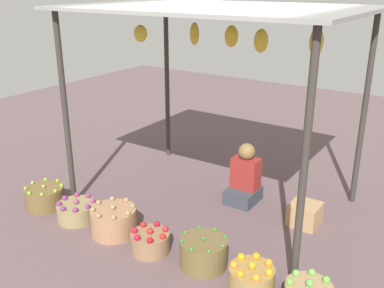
# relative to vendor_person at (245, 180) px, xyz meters

# --- Properties ---
(ground_plane) EXTENTS (14.00, 14.00, 0.00)m
(ground_plane) POSITION_rel_vendor_person_xyz_m (-0.30, -0.25, -0.30)
(ground_plane) COLOR #644F52
(market_stall_structure) EXTENTS (3.24, 2.32, 2.41)m
(market_stall_structure) POSITION_rel_vendor_person_xyz_m (-0.30, -0.23, 1.92)
(market_stall_structure) COLOR #38332D
(market_stall_structure) RESTS_ON ground
(vendor_person) EXTENTS (0.36, 0.44, 0.78)m
(vendor_person) POSITION_rel_vendor_person_xyz_m (0.00, 0.00, 0.00)
(vendor_person) COLOR #383F48
(vendor_person) RESTS_ON ground
(basket_limes) EXTENTS (0.48, 0.48, 0.29)m
(basket_limes) POSITION_rel_vendor_person_xyz_m (-2.01, -1.52, -0.17)
(basket_limes) COLOR brown
(basket_limes) RESTS_ON ground
(basket_purple_onions) EXTENTS (0.47, 0.47, 0.26)m
(basket_purple_onions) POSITION_rel_vendor_person_xyz_m (-1.44, -1.52, -0.19)
(basket_purple_onions) COLOR #948154
(basket_purple_onions) RESTS_ON ground
(basket_potatoes) EXTENTS (0.51, 0.51, 0.35)m
(basket_potatoes) POSITION_rel_vendor_person_xyz_m (-0.86, -1.50, -0.14)
(basket_potatoes) COLOR #A57852
(basket_potatoes) RESTS_ON ground
(basket_red_apples) EXTENTS (0.41, 0.41, 0.27)m
(basket_red_apples) POSITION_rel_vendor_person_xyz_m (-0.30, -1.55, -0.19)
(basket_red_apples) COLOR #8F6C4C
(basket_red_apples) RESTS_ON ground
(basket_green_chilies) EXTENTS (0.48, 0.48, 0.32)m
(basket_green_chilies) POSITION_rel_vendor_person_xyz_m (0.30, -1.46, -0.15)
(basket_green_chilies) COLOR brown
(basket_green_chilies) RESTS_ON ground
(basket_oranges) EXTENTS (0.42, 0.42, 0.30)m
(basket_oranges) POSITION_rel_vendor_person_xyz_m (0.87, -1.53, -0.17)
(basket_oranges) COLOR #9D7E43
(basket_oranges) RESTS_ON ground
(wooden_crate_near_vendor) EXTENTS (0.33, 0.34, 0.26)m
(wooden_crate_near_vendor) POSITION_rel_vendor_person_xyz_m (0.86, -0.14, -0.17)
(wooden_crate_near_vendor) COLOR tan
(wooden_crate_near_vendor) RESTS_ON ground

